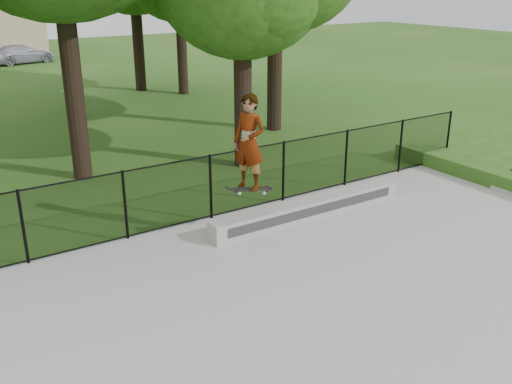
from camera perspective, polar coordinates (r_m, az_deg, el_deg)
ground at (r=8.97m, az=14.91°, el=-15.36°), size 100.00×100.00×0.00m
concrete_slab at (r=8.95m, az=14.93°, el=-15.20°), size 14.00×12.00×0.06m
grind_ledge at (r=12.97m, az=5.40°, el=-1.67°), size 5.07×0.40×0.42m
car_c at (r=40.74m, az=-22.42°, el=12.64°), size 4.10×2.59×1.20m
skater_airborne at (r=11.30m, az=-0.69°, el=4.86°), size 0.84×0.83×2.08m
chainlink_fence at (r=12.73m, az=-4.56°, el=0.53°), size 16.06×0.06×1.50m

